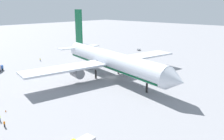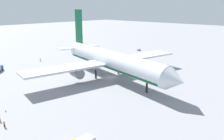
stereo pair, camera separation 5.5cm
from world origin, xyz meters
name	(u,v)px [view 2 (the right image)]	position (x,y,z in m)	size (l,w,h in m)	color
ground_plane	(112,78)	(0.00, 0.00, 0.00)	(600.00, 600.00, 0.00)	gray
airliner	(110,60)	(-1.15, 0.30, 6.95)	(69.77, 68.08, 26.07)	silver
baggage_cart_1	(139,49)	(-27.57, 54.93, 0.74)	(1.68, 3.03, 1.35)	gray
ground_worker_0	(4,124)	(8.34, -45.56, 0.81)	(0.56, 0.56, 1.61)	black
ground_worker_1	(40,60)	(-46.69, -4.20, 0.84)	(0.53, 0.53, 1.65)	navy
traffic_cone_0	(6,111)	(0.33, -41.92, 0.28)	(0.36, 0.36, 0.55)	orange
traffic_cone_1	(105,52)	(-39.21, 35.50, 0.28)	(0.36, 0.36, 0.55)	orange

